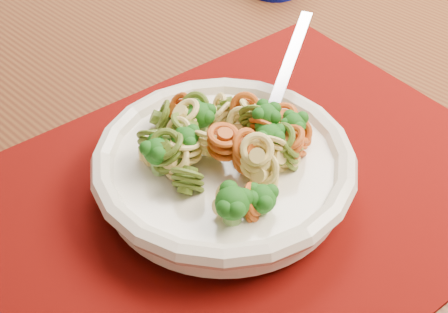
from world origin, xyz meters
TOP-DOWN VIEW (x-y plane):
  - dining_table at (-0.58, 0.10)m, footprint 1.68×1.23m
  - placemat at (-0.64, 0.01)m, footprint 0.49×0.39m
  - pasta_bowl at (-0.66, 0.02)m, footprint 0.23×0.23m
  - pasta_broccoli_heap at (-0.66, 0.02)m, footprint 0.20×0.20m
  - fork at (-0.61, 0.03)m, footprint 0.17×0.12m

SIDE VIEW (x-z plane):
  - dining_table at x=-0.58m, z-range 0.28..1.00m
  - placemat at x=-0.64m, z-range 0.73..0.73m
  - pasta_bowl at x=-0.66m, z-range 0.74..0.78m
  - fork at x=-0.61m, z-range 0.74..0.81m
  - pasta_broccoli_heap at x=-0.66m, z-range 0.74..0.81m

